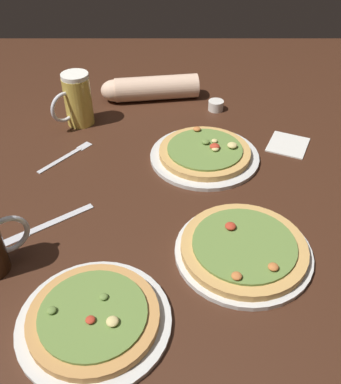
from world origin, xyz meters
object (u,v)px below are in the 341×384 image
object	(u,v)px
beer_mug_pale	(77,100)
ramekin_sauce	(216,106)
pizza_plate_near	(93,319)
pizza_plate_side	(243,249)
knife_right	(49,223)
fork_left	(67,156)
diner_arm	(148,88)
napkin_folded	(288,144)
pizza_plate_far	(205,154)

from	to	relation	value
beer_mug_pale	ramekin_sauce	xyz separation A→B (m)	(0.46, 0.09, -0.07)
pizza_plate_near	pizza_plate_side	bearing A→B (deg)	30.35
knife_right	pizza_plate_near	bearing A→B (deg)	-61.92
fork_left	diner_arm	distance (m)	0.44
napkin_folded	diner_arm	world-z (taller)	diner_arm
pizza_plate_far	pizza_plate_near	bearing A→B (deg)	-113.61
napkin_folded	fork_left	size ratio (longest dim) A/B	0.74
beer_mug_pale	knife_right	distance (m)	0.50
beer_mug_pale	napkin_folded	bearing A→B (deg)	-11.54
ramekin_sauce	fork_left	size ratio (longest dim) A/B	0.31
pizza_plate_side	ramekin_sauce	size ratio (longest dim) A/B	5.84
pizza_plate_side	beer_mug_pale	size ratio (longest dim) A/B	1.80
pizza_plate_near	ramekin_sauce	xyz separation A→B (m)	(0.31, 0.87, 0.00)
beer_mug_pale	diner_arm	size ratio (longest dim) A/B	0.49
ramekin_sauce	knife_right	xyz separation A→B (m)	(-0.46, -0.59, -0.01)
pizza_plate_side	knife_right	distance (m)	0.47
pizza_plate_near	diner_arm	size ratio (longest dim) A/B	0.85
fork_left	diner_arm	size ratio (longest dim) A/B	0.48
napkin_folded	ramekin_sauce	bearing A→B (deg)	131.91
pizza_plate_far	pizza_plate_side	size ratio (longest dim) A/B	1.03
pizza_plate_far	napkin_folded	world-z (taller)	pizza_plate_far
pizza_plate_near	fork_left	size ratio (longest dim) A/B	1.78
pizza_plate_far	fork_left	size ratio (longest dim) A/B	1.90
pizza_plate_near	fork_left	bearing A→B (deg)	105.75
pizza_plate_near	pizza_plate_side	xyz separation A→B (m)	(0.31, 0.18, 0.00)
pizza_plate_near	knife_right	distance (m)	0.32
pizza_plate_near	beer_mug_pale	size ratio (longest dim) A/B	1.74
pizza_plate_side	ramekin_sauce	distance (m)	0.69
pizza_plate_far	knife_right	distance (m)	0.49
pizza_plate_far	pizza_plate_side	bearing A→B (deg)	-80.62
ramekin_sauce	knife_right	size ratio (longest dim) A/B	0.27
pizza_plate_far	fork_left	world-z (taller)	pizza_plate_far
pizza_plate_near	napkin_folded	distance (m)	0.82
pizza_plate_far	ramekin_sauce	xyz separation A→B (m)	(0.06, 0.30, 0.00)
fork_left	knife_right	bearing A→B (deg)	-87.59
knife_right	diner_arm	xyz separation A→B (m)	(0.21, 0.67, 0.04)
pizza_plate_near	pizza_plate_far	xyz separation A→B (m)	(0.25, 0.57, 0.00)
pizza_plate_far	fork_left	bearing A→B (deg)	179.04
beer_mug_pale	fork_left	bearing A→B (deg)	-92.36
pizza_plate_side	beer_mug_pale	distance (m)	0.76
ramekin_sauce	napkin_folded	xyz separation A→B (m)	(0.21, -0.23, -0.01)
knife_right	pizza_plate_far	bearing A→B (deg)	35.81
pizza_plate_side	fork_left	distance (m)	0.62
pizza_plate_far	beer_mug_pale	size ratio (longest dim) A/B	1.86
fork_left	knife_right	world-z (taller)	same
ramekin_sauce	knife_right	world-z (taller)	ramekin_sauce
pizza_plate_near	pizza_plate_far	world-z (taller)	pizza_plate_far
pizza_plate_far	ramekin_sauce	world-z (taller)	pizza_plate_far
beer_mug_pale	napkin_folded	distance (m)	0.69
ramekin_sauce	napkin_folded	world-z (taller)	ramekin_sauce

